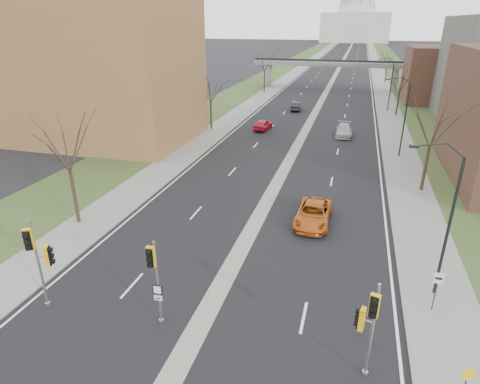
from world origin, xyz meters
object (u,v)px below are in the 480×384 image
at_px(car_left_far, 296,106).
at_px(car_right_near, 313,214).
at_px(warning_sign, 467,379).
at_px(car_left_near, 263,124).
at_px(signal_pole_right, 369,319).
at_px(speed_limit_sign, 437,284).
at_px(signal_pole_left, 39,253).
at_px(signal_pole_median, 154,271).
at_px(car_right_mid, 344,130).

bearing_deg(car_left_far, car_right_near, 95.18).
xyz_separation_m(warning_sign, car_left_near, (-17.66, 41.14, -0.52)).
distance_m(signal_pole_right, speed_limit_sign, 6.71).
bearing_deg(signal_pole_left, warning_sign, -24.86).
bearing_deg(signal_pole_left, car_left_far, 61.19).
bearing_deg(speed_limit_sign, car_right_near, 130.39).
bearing_deg(speed_limit_sign, signal_pole_median, -159.53).
distance_m(speed_limit_sign, car_right_near, 11.20).
distance_m(speed_limit_sign, car_left_far, 52.38).
relative_size(signal_pole_median, car_right_near, 0.86).
bearing_deg(speed_limit_sign, signal_pole_left, -164.89).
xyz_separation_m(speed_limit_sign, warning_sign, (0.31, -5.70, -0.42)).
height_order(car_left_far, car_right_mid, car_right_mid).
bearing_deg(speed_limit_sign, warning_sign, -87.00).
xyz_separation_m(signal_pole_right, warning_sign, (3.93, -0.24, -1.85)).
distance_m(signal_pole_left, signal_pole_right, 16.08).
bearing_deg(car_left_near, signal_pole_left, 93.00).
bearing_deg(signal_pole_left, car_right_near, 24.14).
height_order(signal_pole_left, car_left_near, signal_pole_left).
relative_size(car_left_near, car_right_near, 0.80).
xyz_separation_m(signal_pole_median, warning_sign, (13.73, -0.67, -2.05)).
xyz_separation_m(signal_pole_median, car_left_far, (-1.49, 55.24, -2.59)).
bearing_deg(signal_pole_median, car_right_near, 61.00).
distance_m(signal_pole_left, car_left_far, 55.83).
relative_size(signal_pole_left, car_right_mid, 0.99).
height_order(signal_pole_median, car_left_far, signal_pole_median).
bearing_deg(signal_pole_left, signal_pole_right, -24.26).
height_order(signal_pole_right, car_left_far, signal_pole_right).
relative_size(car_left_far, car_right_mid, 0.83).
xyz_separation_m(car_left_near, car_right_near, (10.11, -26.95, 0.02)).
distance_m(signal_pole_median, signal_pole_right, 9.81).
relative_size(signal_pole_median, signal_pole_right, 1.00).
distance_m(speed_limit_sign, car_left_near, 39.47).
bearing_deg(car_right_near, signal_pole_right, -74.20).
xyz_separation_m(car_left_near, car_left_far, (2.44, 14.77, -0.03)).
height_order(signal_pole_median, warning_sign, signal_pole_median).
bearing_deg(car_left_near, signal_pole_median, 101.85).
bearing_deg(car_left_near, car_right_near, 116.86).
xyz_separation_m(signal_pole_median, signal_pole_right, (9.79, -0.43, -0.19)).
xyz_separation_m(speed_limit_sign, car_right_mid, (-6.15, 35.17, -0.92)).
height_order(warning_sign, car_left_far, warning_sign).
height_order(speed_limit_sign, warning_sign, speed_limit_sign).
xyz_separation_m(signal_pole_right, speed_limit_sign, (3.62, 5.46, -1.43)).
distance_m(warning_sign, car_left_near, 44.77).
bearing_deg(signal_pole_right, warning_sign, 11.40).
bearing_deg(car_right_near, signal_pole_median, -113.29).
bearing_deg(signal_pole_left, speed_limit_sign, -8.68).
relative_size(signal_pole_left, speed_limit_sign, 2.28).
bearing_deg(warning_sign, signal_pole_left, 169.27).
height_order(signal_pole_left, car_right_near, signal_pole_left).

